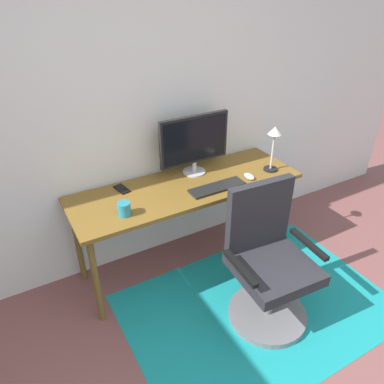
# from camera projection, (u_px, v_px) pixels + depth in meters

# --- Properties ---
(wall_back) EXTENTS (6.00, 0.10, 2.60)m
(wall_back) POSITION_uv_depth(u_px,v_px,m) (117.00, 106.00, 2.58)
(wall_back) COLOR silver
(wall_back) RESTS_ON ground
(area_rug) EXTENTS (1.87, 1.29, 0.01)m
(area_rug) POSITION_uv_depth(u_px,v_px,m) (258.00, 307.00, 2.70)
(area_rug) COLOR teal
(area_rug) RESTS_ON ground
(desk) EXTENTS (1.75, 0.58, 0.74)m
(desk) POSITION_uv_depth(u_px,v_px,m) (187.00, 193.00, 2.79)
(desk) COLOR brown
(desk) RESTS_ON ground
(monitor) EXTENTS (0.57, 0.18, 0.47)m
(monitor) POSITION_uv_depth(u_px,v_px,m) (194.00, 141.00, 2.79)
(monitor) COLOR #B2B2B7
(monitor) RESTS_ON desk
(keyboard) EXTENTS (0.43, 0.13, 0.02)m
(keyboard) POSITION_uv_depth(u_px,v_px,m) (217.00, 187.00, 2.70)
(keyboard) COLOR black
(keyboard) RESTS_ON desk
(computer_mouse) EXTENTS (0.06, 0.10, 0.03)m
(computer_mouse) POSITION_uv_depth(u_px,v_px,m) (249.00, 176.00, 2.83)
(computer_mouse) COLOR white
(computer_mouse) RESTS_ON desk
(coffee_cup) EXTENTS (0.09, 0.09, 0.09)m
(coffee_cup) POSITION_uv_depth(u_px,v_px,m) (124.00, 209.00, 2.39)
(coffee_cup) COLOR teal
(coffee_cup) RESTS_ON desk
(cell_phone) EXTENTS (0.09, 0.15, 0.01)m
(cell_phone) POSITION_uv_depth(u_px,v_px,m) (122.00, 189.00, 2.69)
(cell_phone) COLOR black
(cell_phone) RESTS_ON desk
(desk_lamp) EXTENTS (0.11, 0.11, 0.36)m
(desk_lamp) POSITION_uv_depth(u_px,v_px,m) (274.00, 140.00, 2.83)
(desk_lamp) COLOR black
(desk_lamp) RESTS_ON desk
(office_chair) EXTENTS (0.59, 0.55, 0.99)m
(office_chair) POSITION_uv_depth(u_px,v_px,m) (268.00, 269.00, 2.47)
(office_chair) COLOR slate
(office_chair) RESTS_ON ground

